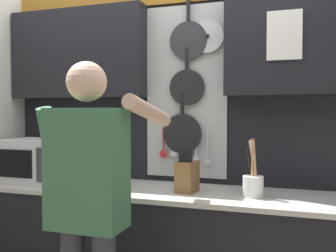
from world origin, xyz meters
name	(u,v)px	position (x,y,z in m)	size (l,w,h in m)	color
back_wall_unit	(164,104)	(-0.01, 0.26, 1.45)	(3.03, 0.22, 2.31)	black
microwave	(40,160)	(-0.86, -0.03, 1.04)	(0.49, 0.38, 0.30)	silver
knife_block	(187,176)	(0.24, -0.03, 0.99)	(0.13, 0.16, 0.27)	brown
utensil_crock	(253,183)	(0.64, -0.03, 0.97)	(0.12, 0.12, 0.34)	white
person	(89,194)	(-0.12, -0.62, 0.98)	(0.54, 0.65, 1.65)	#383842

